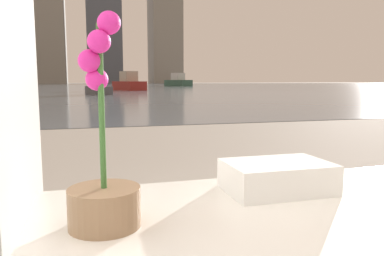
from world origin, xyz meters
TOP-DOWN VIEW (x-y plane):
  - potted_orchid at (-0.64, 0.82)m, footprint 0.15×0.15m
  - towel_stack at (-0.18, 0.95)m, footprint 0.28×0.19m
  - harbor_water at (0.00, 62.00)m, footprint 180.00×110.00m
  - harbor_boat_3 at (0.07, 23.82)m, footprint 1.60×3.01m
  - harbor_boat_4 at (13.03, 56.39)m, footprint 3.44×5.70m
  - harbor_boat_5 at (3.03, 33.80)m, footprint 2.67×4.69m
  - skyline_tower_2 at (-12.44, 118.00)m, footprint 13.08×13.44m

SIDE VIEW (x-z plane):
  - harbor_water at x=0.00m, z-range 0.00..0.01m
  - harbor_boat_3 at x=0.07m, z-range -0.15..0.93m
  - towel_stack at x=-0.18m, z-range 0.56..0.64m
  - harbor_boat_5 at x=3.03m, z-range -0.24..1.43m
  - potted_orchid at x=-0.64m, z-range 0.44..0.87m
  - harbor_boat_4 at x=13.03m, z-range -0.29..1.73m
  - skyline_tower_2 at x=-12.44m, z-range 0.00..44.35m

